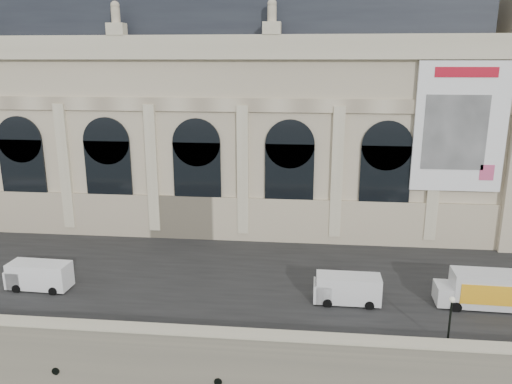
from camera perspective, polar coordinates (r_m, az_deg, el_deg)
quay at (r=69.33m, az=-0.87°, el=-4.11°), size 160.00×70.00×6.00m
street at (r=48.85m, az=-3.82°, el=-8.72°), size 160.00×24.00×0.06m
parapet at (r=36.90m, az=-7.45°, el=-16.14°), size 160.00×1.40×1.21m
museum at (r=62.77m, az=-6.88°, el=9.44°), size 69.00×18.70×29.10m
van_b at (r=48.34m, az=-23.81°, el=-8.72°), size 5.57×2.46×2.45m
van_c at (r=42.58m, az=10.02°, el=-10.85°), size 5.49×2.34×2.43m
box_truck at (r=45.17m, az=24.79°, el=-10.13°), size 7.56×2.88×3.02m
lamp_right at (r=38.05m, az=21.25°, el=-13.78°), size 0.40×0.40×3.93m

